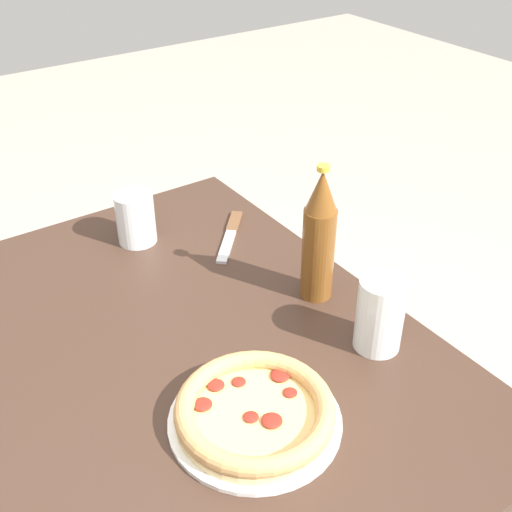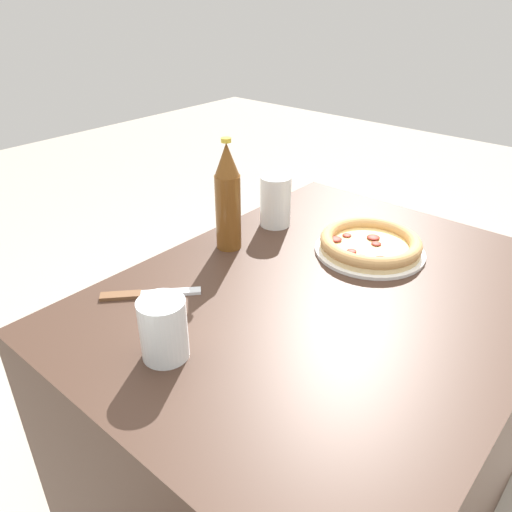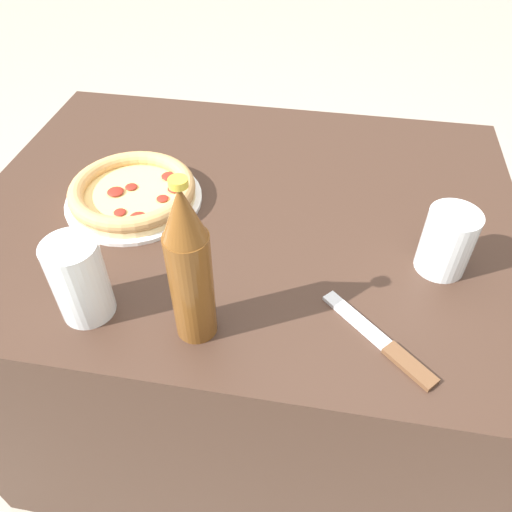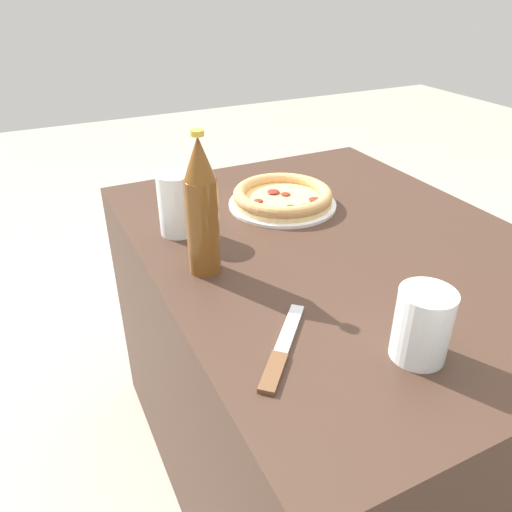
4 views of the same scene
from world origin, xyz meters
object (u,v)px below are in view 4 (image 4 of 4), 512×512
object	(u,v)px
beer_bottle	(202,209)
knife	(282,349)
glass_mango_juice	(422,328)
glass_cola	(177,207)
pizza_veggie	(283,197)

from	to	relation	value
beer_bottle	knife	world-z (taller)	beer_bottle
beer_bottle	knife	bearing A→B (deg)	4.00
glass_mango_juice	glass_cola	bearing A→B (deg)	-160.64
beer_bottle	knife	distance (m)	0.30
pizza_veggie	glass_mango_juice	world-z (taller)	glass_mango_juice
pizza_veggie	beer_bottle	distance (m)	0.36
glass_mango_juice	beer_bottle	distance (m)	0.43
glass_cola	beer_bottle	world-z (taller)	beer_bottle
pizza_veggie	glass_mango_juice	bearing A→B (deg)	-8.18
pizza_veggie	glass_cola	xyz separation A→B (m)	(0.03, -0.28, 0.04)
pizza_veggie	glass_cola	world-z (taller)	glass_cola
glass_mango_juice	knife	distance (m)	0.21
pizza_veggie	glass_mango_juice	distance (m)	0.58
pizza_veggie	beer_bottle	world-z (taller)	beer_bottle
glass_cola	glass_mango_juice	bearing A→B (deg)	19.36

